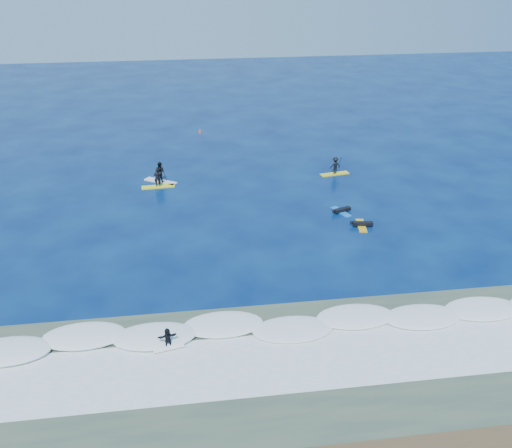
{
  "coord_description": "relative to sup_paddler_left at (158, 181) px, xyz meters",
  "views": [
    {
      "loc": [
        -4.95,
        -37.06,
        20.31
      ],
      "look_at": [
        0.71,
        2.86,
        0.6
      ],
      "focal_mm": 40.0,
      "sensor_mm": 36.0,
      "label": 1
    }
  ],
  "objects": [
    {
      "name": "sup_paddler_right",
      "position": [
        17.25,
        0.91,
        0.13
      ],
      "size": [
        2.97,
        1.2,
        2.03
      ],
      "rotation": [
        0.0,
        0.0,
        0.17
      ],
      "color": "yellow",
      "rests_on": "ground"
    },
    {
      "name": "breaking_wave",
      "position": [
        7.1,
        -23.16,
        -0.66
      ],
      "size": [
        40.0,
        6.0,
        0.3
      ],
      "primitive_type": "cube",
      "color": "white",
      "rests_on": "ground"
    },
    {
      "name": "prone_paddler_near",
      "position": [
        16.34,
        -10.67,
        -0.5
      ],
      "size": [
        1.87,
        2.41,
        0.49
      ],
      "rotation": [
        0.0,
        0.0,
        1.41
      ],
      "color": "gold",
      "rests_on": "ground"
    },
    {
      "name": "ground",
      "position": [
        7.1,
        -13.16,
        -0.66
      ],
      "size": [
        160.0,
        160.0,
        0.0
      ],
      "primitive_type": "plane",
      "color": "#031241",
      "rests_on": "ground"
    },
    {
      "name": "whitewater",
      "position": [
        7.1,
        -26.16,
        -0.66
      ],
      "size": [
        34.0,
        5.0,
        0.02
      ],
      "primitive_type": "cube",
      "color": "silver",
      "rests_on": "ground"
    },
    {
      "name": "marker_buoy",
      "position": [
        4.78,
        16.44,
        -0.41
      ],
      "size": [
        0.24,
        0.24,
        0.58
      ],
      "rotation": [
        0.0,
        0.0,
        -0.27
      ],
      "color": "#F75E16",
      "rests_on": "ground"
    },
    {
      "name": "wave_surfer",
      "position": [
        0.89,
        -24.26,
        0.07
      ],
      "size": [
        1.8,
        0.83,
        1.26
      ],
      "rotation": [
        0.0,
        0.0,
        0.21
      ],
      "color": "white",
      "rests_on": "breaking_wave"
    },
    {
      "name": "shallow_water",
      "position": [
        7.1,
        -27.16,
        -0.66
      ],
      "size": [
        90.0,
        13.0,
        0.01
      ],
      "primitive_type": "cube",
      "color": "#334639",
      "rests_on": "ground"
    },
    {
      "name": "sup_paddler_left",
      "position": [
        0.0,
        0.0,
        0.0
      ],
      "size": [
        3.08,
        0.99,
        2.13
      ],
      "rotation": [
        0.0,
        0.0,
        0.08
      ],
      "color": "yellow",
      "rests_on": "ground"
    },
    {
      "name": "sup_paddler_center",
      "position": [
        0.22,
        1.32,
        0.2
      ],
      "size": [
        3.2,
        2.55,
        2.32
      ],
      "rotation": [
        0.0,
        0.0,
        -0.6
      ],
      "color": "silver",
      "rests_on": "ground"
    },
    {
      "name": "prone_paddler_far",
      "position": [
        15.43,
        -7.87,
        -0.5
      ],
      "size": [
        1.78,
        2.35,
        0.48
      ],
      "rotation": [
        0.0,
        0.0,
        1.93
      ],
      "color": "#1862B5",
      "rests_on": "ground"
    }
  ]
}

